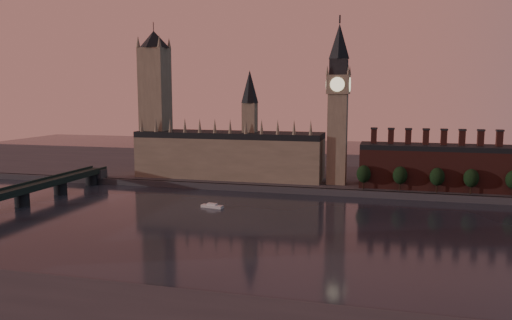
{
  "coord_description": "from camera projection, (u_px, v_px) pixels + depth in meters",
  "views": [
    {
      "loc": [
        40.24,
        -213.68,
        62.38
      ],
      "look_at": [
        -29.92,
        55.0,
        25.25
      ],
      "focal_mm": 35.0,
      "sensor_mm": 36.0,
      "label": 1
    }
  ],
  "objects": [
    {
      "name": "chimney_block",
      "position": [
        451.0,
        166.0,
        306.36
      ],
      "size": [
        110.0,
        25.0,
        37.0
      ],
      "color": "#572721",
      "rests_on": "north_bank"
    },
    {
      "name": "embankment_tree_3",
      "position": [
        471.0,
        178.0,
        290.13
      ],
      "size": [
        8.6,
        8.6,
        14.88
      ],
      "color": "black",
      "rests_on": "north_bank"
    },
    {
      "name": "river_boat",
      "position": [
        212.0,
        206.0,
        274.18
      ],
      "size": [
        12.84,
        5.41,
        2.49
      ],
      "rotation": [
        0.0,
        0.0,
        -0.15
      ],
      "color": "silver",
      "rests_on": "ground"
    },
    {
      "name": "embankment_tree_2",
      "position": [
        437.0,
        177.0,
        294.82
      ],
      "size": [
        8.6,
        8.6,
        14.88
      ],
      "color": "black",
      "rests_on": "north_bank"
    },
    {
      "name": "palace_of_westminster",
      "position": [
        230.0,
        152.0,
        346.74
      ],
      "size": [
        130.0,
        30.3,
        74.0
      ],
      "color": "gray",
      "rests_on": "north_bank"
    },
    {
      "name": "embankment_tree_0",
      "position": [
        364.0,
        174.0,
        305.03
      ],
      "size": [
        8.6,
        8.6,
        14.88
      ],
      "color": "black",
      "rests_on": "north_bank"
    },
    {
      "name": "ground",
      "position": [
        290.0,
        234.0,
        223.27
      ],
      "size": [
        900.0,
        900.0,
        0.0
      ],
      "primitive_type": "plane",
      "color": "black",
      "rests_on": "ground"
    },
    {
      "name": "embankment_tree_1",
      "position": [
        400.0,
        175.0,
        300.17
      ],
      "size": [
        8.6,
        8.6,
        14.88
      ],
      "color": "black",
      "rests_on": "north_bank"
    },
    {
      "name": "big_ben",
      "position": [
        338.0,
        102.0,
        318.72
      ],
      "size": [
        15.0,
        15.0,
        107.0
      ],
      "color": "gray",
      "rests_on": "north_bank"
    },
    {
      "name": "victoria_tower",
      "position": [
        155.0,
        98.0,
        355.78
      ],
      "size": [
        24.0,
        24.0,
        108.0
      ],
      "color": "gray",
      "rests_on": "north_bank"
    },
    {
      "name": "north_bank",
      "position": [
        332.0,
        170.0,
        393.75
      ],
      "size": [
        900.0,
        182.0,
        4.0
      ],
      "color": "#444348",
      "rests_on": "ground"
    }
  ]
}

